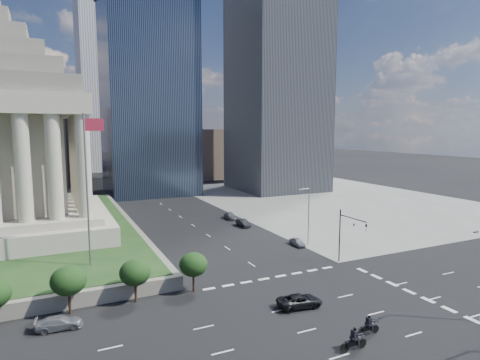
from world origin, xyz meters
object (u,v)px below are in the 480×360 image
suv_grey (59,323)px  motorcycle_trail (354,339)px  pickup_truck (300,301)px  parked_sedan_far (230,216)px  parked_sedan_mid (243,223)px  traffic_signal_ne (348,230)px  motorcycle_lead (368,325)px  flagpole (88,181)px  street_lamp_north (308,213)px  parked_sedan_near (298,242)px

suv_grey → motorcycle_trail: (23.93, -15.53, 0.42)m
pickup_truck → motorcycle_trail: 9.53m
pickup_truck → parked_sedan_far: bearing=-6.3°
pickup_truck → motorcycle_trail: bearing=-175.8°
suv_grey → parked_sedan_mid: 46.70m
traffic_signal_ne → motorcycle_lead: traffic_signal_ne is taller
motorcycle_lead → traffic_signal_ne: bearing=59.0°
pickup_truck → parked_sedan_far: parked_sedan_far is taller
flagpole → parked_sedan_far: bearing=38.7°
parked_sedan_mid → motorcycle_lead: bearing=-99.4°
motorcycle_lead → pickup_truck: bearing=111.8°
traffic_signal_ne → street_lamp_north: street_lamp_north is taller
pickup_truck → parked_sedan_mid: 38.28m
traffic_signal_ne → street_lamp_north: (0.83, 11.30, 0.41)m
suv_grey → parked_sedan_far: bearing=-37.8°
pickup_truck → parked_sedan_mid: size_ratio=1.17×
traffic_signal_ne → parked_sedan_mid: 28.47m
suv_grey → motorcycle_lead: bearing=-112.1°
pickup_truck → parked_sedan_far: 45.55m
street_lamp_north → parked_sedan_far: bearing=99.4°
suv_grey → parked_sedan_near: size_ratio=1.18×
parked_sedan_near → motorcycle_trail: (-13.71, -29.93, 0.43)m
suv_grey → parked_sedan_near: bearing=-64.0°
street_lamp_north → suv_grey: bearing=-160.3°
flagpole → pickup_truck: (20.19, -19.18, -12.40)m
parked_sedan_mid → flagpole: bearing=-149.6°
suv_grey → parked_sedan_far: size_ratio=0.96×
traffic_signal_ne → parked_sedan_mid: bearing=97.2°
suv_grey → motorcycle_lead: size_ratio=1.74×
flagpole → motorcycle_trail: (19.62, -28.69, -12.04)m
traffic_signal_ne → motorcycle_lead: size_ratio=3.12×
parked_sedan_mid → motorcycle_lead: size_ratio=1.71×
pickup_truck → motorcycle_lead: 8.32m
parked_sedan_near → parked_sedan_far: parked_sedan_far is taller
parked_sedan_mid → motorcycle_trail: size_ratio=1.53×
suv_grey → parked_sedan_far: 52.14m
parked_sedan_far → motorcycle_trail: size_ratio=1.61×
flagpole → traffic_signal_ne: 36.69m
motorcycle_lead → street_lamp_north: bearing=69.8°
traffic_signal_ne → parked_sedan_near: (-1.00, 11.55, -4.61)m
street_lamp_north → pickup_truck: size_ratio=1.94×
motorcycle_lead → motorcycle_trail: (-3.19, -1.61, 0.12)m
pickup_truck → parked_sedan_near: (13.14, 20.42, -0.07)m
parked_sedan_mid → motorcycle_lead: (-8.02, -44.67, 0.23)m
flagpole → motorcycle_trail: 36.78m
suv_grey → parked_sedan_near: (37.64, 14.41, -0.01)m
street_lamp_north → traffic_signal_ne: bearing=-94.2°
flagpole → suv_grey: flagpole is taller
flagpole → traffic_signal_ne: (34.33, -10.30, -7.86)m
street_lamp_north → pickup_truck: (-14.96, -20.18, -4.95)m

